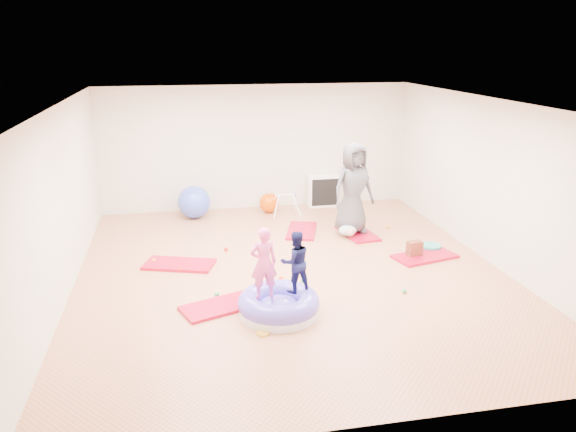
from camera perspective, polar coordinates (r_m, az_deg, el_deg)
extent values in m
cube|color=tan|center=(9.44, 0.35, -5.75)|extent=(7.00, 8.00, 0.01)
cube|color=white|center=(8.74, 0.39, 11.40)|extent=(7.00, 8.00, 0.01)
cube|color=beige|center=(12.84, -3.22, 6.96)|extent=(7.00, 0.01, 2.80)
cube|color=beige|center=(5.36, 9.04, -8.35)|extent=(7.00, 0.01, 2.80)
cube|color=beige|center=(8.99, -22.05, 1.20)|extent=(0.01, 8.00, 2.80)
cube|color=beige|center=(10.26, 19.94, 3.31)|extent=(0.01, 8.00, 2.80)
cube|color=red|center=(8.31, -6.86, -9.08)|extent=(1.25, 0.92, 0.05)
cube|color=red|center=(9.89, -10.99, -4.84)|extent=(1.31, 0.93, 0.05)
cube|color=red|center=(11.40, 1.39, -1.51)|extent=(0.85, 1.22, 0.05)
cube|color=red|center=(10.35, 13.72, -4.01)|extent=(1.23, 0.81, 0.05)
cube|color=red|center=(11.34, 7.07, -1.74)|extent=(0.68, 1.14, 0.05)
cylinder|color=white|center=(8.05, -0.95, -9.53)|extent=(1.13, 1.13, 0.13)
torus|color=#5B4DD2|center=(8.00, -0.95, -8.77)|extent=(1.16, 1.16, 0.31)
ellipsoid|color=#5B4DD2|center=(8.03, -0.95, -9.24)|extent=(0.62, 0.62, 0.28)
imported|color=#FC53A9|center=(7.68, -2.49, -4.46)|extent=(0.39, 0.27, 1.03)
imported|color=#121544|center=(7.89, 0.75, -4.34)|extent=(0.48, 0.40, 0.91)
imported|color=#454548|center=(11.09, 6.63, 2.82)|extent=(1.00, 0.79, 1.80)
ellipsoid|color=#A7C7D6|center=(11.09, 6.09, -1.45)|extent=(0.37, 0.24, 0.21)
sphere|color=#D1A997|center=(10.93, 6.36, -1.60)|extent=(0.17, 0.17, 0.17)
sphere|color=green|center=(9.04, 1.55, -6.59)|extent=(0.07, 0.07, 0.07)
sphere|color=red|center=(9.64, -10.94, -5.35)|extent=(0.07, 0.07, 0.07)
sphere|color=green|center=(8.64, -7.23, -7.91)|extent=(0.07, 0.07, 0.07)
sphere|color=green|center=(8.87, 11.73, -7.47)|extent=(0.07, 0.07, 0.07)
sphere|color=red|center=(10.42, -6.32, -3.37)|extent=(0.07, 0.07, 0.07)
sphere|color=red|center=(7.84, 0.97, -10.53)|extent=(0.07, 0.07, 0.07)
sphere|color=red|center=(9.12, -0.71, -6.38)|extent=(0.07, 0.07, 0.07)
sphere|color=gold|center=(11.79, 10.18, -1.07)|extent=(0.07, 0.07, 0.07)
sphere|color=gold|center=(10.12, -13.48, -4.41)|extent=(0.07, 0.07, 0.07)
sphere|color=blue|center=(12.38, -9.52, 1.39)|extent=(0.71, 0.71, 0.71)
sphere|color=#D44C00|center=(12.65, -1.93, 1.34)|extent=(0.45, 0.45, 0.45)
cylinder|color=white|center=(12.14, -1.20, 0.86)|extent=(0.18, 0.19, 0.49)
cylinder|color=white|center=(12.54, -1.54, 1.39)|extent=(0.18, 0.19, 0.49)
cylinder|color=white|center=(12.22, 0.92, 0.97)|extent=(0.18, 0.19, 0.49)
cylinder|color=white|center=(12.62, 0.52, 1.50)|extent=(0.18, 0.19, 0.49)
cylinder|color=white|center=(12.32, -0.33, 2.15)|extent=(0.48, 0.03, 0.03)
sphere|color=red|center=(12.28, -1.43, 2.09)|extent=(0.06, 0.06, 0.06)
sphere|color=blue|center=(12.36, 0.76, 2.20)|extent=(0.06, 0.06, 0.06)
cube|color=white|center=(13.17, 3.60, 2.60)|extent=(0.73, 0.35, 0.73)
cube|color=black|center=(13.01, 3.79, 2.42)|extent=(0.63, 0.02, 0.63)
cube|color=white|center=(13.12, 3.66, 2.55)|extent=(0.02, 0.25, 0.64)
cube|color=white|center=(13.12, 3.66, 2.55)|extent=(0.64, 0.25, 0.02)
cylinder|color=teal|center=(10.78, 14.27, -3.07)|extent=(0.39, 0.39, 0.09)
cube|color=#BE4929|center=(10.28, 12.72, -3.33)|extent=(0.28, 0.20, 0.30)
cylinder|color=gold|center=(7.59, -2.56, -11.78)|extent=(0.18, 0.18, 0.03)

